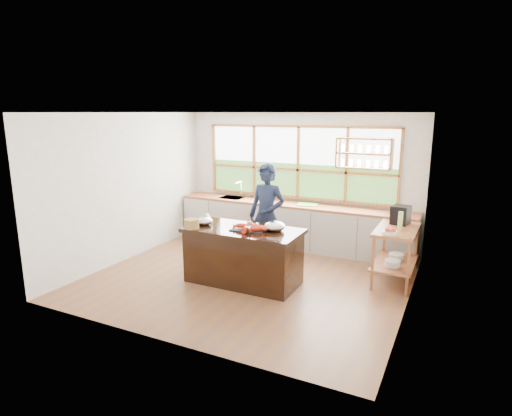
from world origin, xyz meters
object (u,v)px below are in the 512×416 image
Objects in this scene: espresso_machine at (401,215)px; wicker_basket at (192,224)px; island at (243,255)px; cook at (267,216)px.

wicker_basket is at bearing -139.13° from espresso_machine.
cook reaches higher than island.
espresso_machine is 3.42m from wicker_basket.
cook reaches higher than espresso_machine.
island is at bearing 24.43° from wicker_basket.
espresso_machine is (2.16, 0.57, 0.13)m from cook.
espresso_machine reaches higher than island.
cook is at bearing 56.86° from wicker_basket.
wicker_basket is (-0.77, -1.18, 0.05)m from cook.
espresso_machine reaches higher than wicker_basket.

